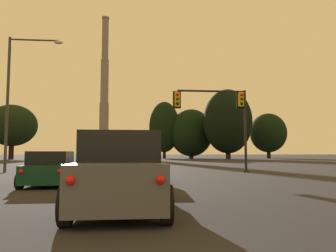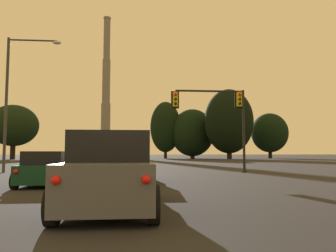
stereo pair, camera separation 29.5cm
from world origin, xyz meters
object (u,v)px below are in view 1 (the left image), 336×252
Objects in this scene: suv_center_lane_second at (121,172)px; hatchback_left_lane_front at (52,169)px; suv_center_lane_front at (132,163)px; street_lamp at (16,89)px; traffic_light_overhead_right at (221,109)px; smokestack at (104,101)px.

hatchback_left_lane_front is at bearing 117.12° from suv_center_lane_second.
suv_center_lane_front is 12.93m from street_lamp.
traffic_light_overhead_right is 113.53m from smokestack.
suv_center_lane_front is at bearing -83.49° from smokestack.
smokestack reaches higher than street_lamp.
traffic_light_overhead_right is at bearing 51.75° from suv_center_lane_front.
street_lamp is 110.58m from smokestack.
street_lamp reaches higher than hatchback_left_lane_front.
traffic_light_overhead_right is at bearing -4.47° from street_lamp.
suv_center_lane_second is 0.83× the size of traffic_light_overhead_right.
street_lamp reaches higher than suv_center_lane_front.
smokestack reaches higher than suv_center_lane_second.
street_lamp is at bearing 117.34° from suv_center_lane_second.
smokestack is (-10.09, 118.72, 21.86)m from hatchback_left_lane_front.
street_lamp is at bearing -87.36° from smokestack.
hatchback_left_lane_front is 0.83× the size of suv_center_lane_front.
traffic_light_overhead_right reaches higher than suv_center_lane_second.
suv_center_lane_front is at bearing -130.49° from traffic_light_overhead_right.
street_lamp is at bearing 175.53° from traffic_light_overhead_right.
traffic_light_overhead_right is (9.57, 8.37, 3.85)m from hatchback_left_lane_front.
smokestack is at bearing 98.75° from suv_center_lane_front.
traffic_light_overhead_right is 0.61× the size of street_lamp.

